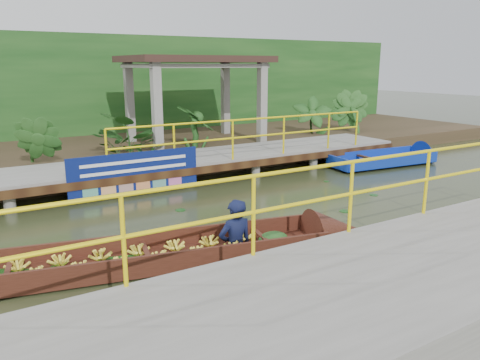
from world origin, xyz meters
TOP-DOWN VIEW (x-y plane):
  - ground at (0.00, 0.00)m, footprint 80.00×80.00m
  - land_strip at (0.00, 7.50)m, footprint 30.00×8.00m
  - far_dock at (0.02, 3.43)m, footprint 16.00×2.06m
  - near_dock at (1.00, -4.20)m, footprint 18.00×2.40m
  - pavilion at (3.00, 6.30)m, footprint 4.40×3.00m
  - foliage_backdrop at (0.00, 10.00)m, footprint 30.00×0.80m
  - vendor_boat at (-2.15, -1.13)m, footprint 9.26×2.81m
  - moored_blue_boat at (7.89, 1.79)m, footprint 3.97×1.37m
  - blue_banner at (-0.39, 2.48)m, footprint 3.02×0.04m
  - tropical_plants at (2.25, 5.30)m, footprint 14.01×1.01m

SIDE VIEW (x-z plane):
  - ground at x=0.00m, z-range 0.00..0.00m
  - moored_blue_boat at x=7.89m, z-range -0.30..0.63m
  - vendor_boat at x=-2.15m, z-range -0.79..1.23m
  - land_strip at x=0.00m, z-range 0.00..0.45m
  - near_dock at x=1.00m, z-range -0.56..1.16m
  - far_dock at x=0.02m, z-range -0.35..1.30m
  - blue_banner at x=-0.39m, z-range 0.08..1.03m
  - tropical_plants at x=2.25m, z-range 0.45..1.72m
  - foliage_backdrop at x=0.00m, z-range 0.00..4.00m
  - pavilion at x=3.00m, z-range 1.32..4.32m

